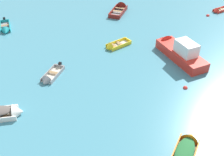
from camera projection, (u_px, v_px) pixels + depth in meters
name	position (u px, v px, depth m)	size (l,w,h in m)	color
rowboat_yellow_near_left	(113.00, 46.00, 29.31)	(3.21, 2.67, 1.05)	beige
rowboat_orange_outer_right	(187.00, 148.00, 18.02)	(2.98, 3.81, 1.23)	beige
motor_launch_red_midfield_left	(178.00, 50.00, 27.56)	(4.27, 7.19, 2.52)	red
rowboat_grey_near_right	(49.00, 78.00, 24.60)	(2.16, 3.26, 1.01)	beige
rowboat_white_back_row_center	(3.00, 113.00, 20.70)	(3.97, 1.76, 1.28)	beige
rowboat_maroon_far_back	(120.00, 9.00, 37.81)	(3.04, 4.68, 1.45)	gray
rowboat_turquoise_near_camera	(5.00, 29.00, 32.68)	(2.04, 3.85, 1.03)	gray
rowboat_red_far_left	(218.00, 11.00, 37.39)	(3.07, 2.27, 0.86)	beige
mooring_buoy_near_foreground	(208.00, 16.00, 36.37)	(0.47, 0.47, 0.47)	red
mooring_buoy_between_boats_left	(185.00, 88.00, 23.71)	(0.42, 0.42, 0.42)	red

